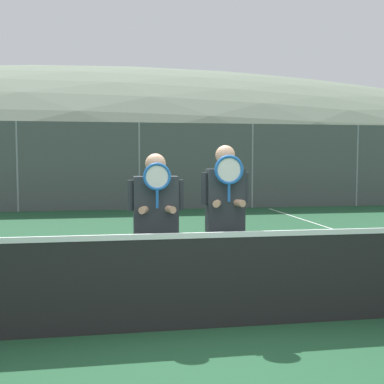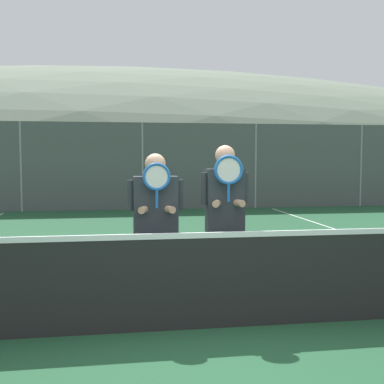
{
  "view_description": "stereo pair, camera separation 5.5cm",
  "coord_description": "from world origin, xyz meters",
  "px_view_note": "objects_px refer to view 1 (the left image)",
  "views": [
    {
      "loc": [
        -0.86,
        -4.66,
        1.72
      ],
      "look_at": [
        0.03,
        0.78,
        1.33
      ],
      "focal_mm": 45.0,
      "sensor_mm": 36.0,
      "label": 1
    },
    {
      "loc": [
        -0.8,
        -4.67,
        1.72
      ],
      "look_at": [
        0.03,
        0.78,
        1.33
      ],
      "focal_mm": 45.0,
      "sensor_mm": 36.0,
      "label": 2
    }
  ],
  "objects_px": {
    "player_center_left": "(225,214)",
    "player_leftmost": "(156,218)",
    "car_left_of_center": "(69,180)",
    "car_center": "(207,179)",
    "car_right_of_center": "(335,180)"
  },
  "relations": [
    {
      "from": "car_left_of_center",
      "to": "car_right_of_center",
      "type": "xyz_separation_m",
      "value": [
        10.36,
        -0.18,
        -0.04
      ]
    },
    {
      "from": "player_center_left",
      "to": "car_center",
      "type": "relative_size",
      "value": 0.41
    },
    {
      "from": "player_leftmost",
      "to": "car_right_of_center",
      "type": "height_order",
      "value": "player_leftmost"
    },
    {
      "from": "player_leftmost",
      "to": "car_center",
      "type": "distance_m",
      "value": 13.45
    },
    {
      "from": "player_center_left",
      "to": "car_left_of_center",
      "type": "xyz_separation_m",
      "value": [
        -2.83,
        13.03,
        -0.2
      ]
    },
    {
      "from": "player_center_left",
      "to": "car_center",
      "type": "xyz_separation_m",
      "value": [
        2.36,
        13.12,
        -0.18
      ]
    },
    {
      "from": "player_center_left",
      "to": "player_leftmost",
      "type": "bearing_deg",
      "value": 177.26
    },
    {
      "from": "player_center_left",
      "to": "car_center",
      "type": "height_order",
      "value": "player_center_left"
    },
    {
      "from": "player_leftmost",
      "to": "car_right_of_center",
      "type": "bearing_deg",
      "value": 57.06
    },
    {
      "from": "player_leftmost",
      "to": "player_center_left",
      "type": "relative_size",
      "value": 0.95
    },
    {
      "from": "car_left_of_center",
      "to": "car_right_of_center",
      "type": "distance_m",
      "value": 10.36
    },
    {
      "from": "player_leftmost",
      "to": "car_center",
      "type": "xyz_separation_m",
      "value": [
        3.13,
        13.08,
        -0.15
      ]
    },
    {
      "from": "player_center_left",
      "to": "car_right_of_center",
      "type": "height_order",
      "value": "player_center_left"
    },
    {
      "from": "player_leftmost",
      "to": "player_center_left",
      "type": "bearing_deg",
      "value": -2.74
    },
    {
      "from": "car_left_of_center",
      "to": "car_center",
      "type": "height_order",
      "value": "car_center"
    }
  ]
}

